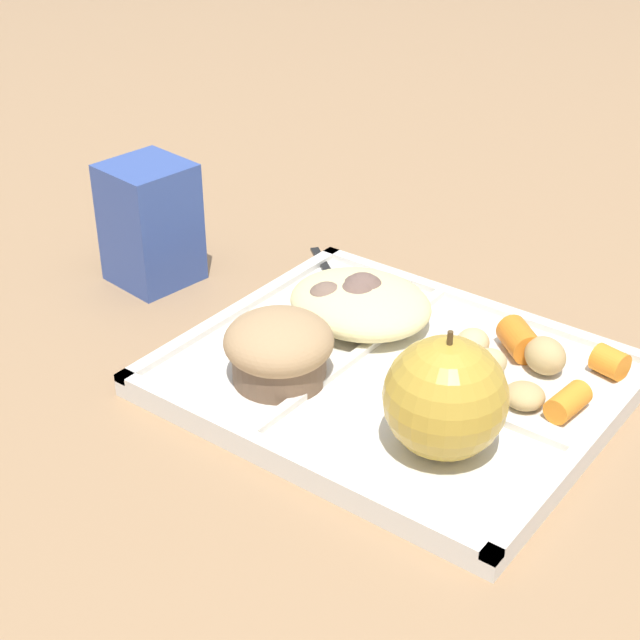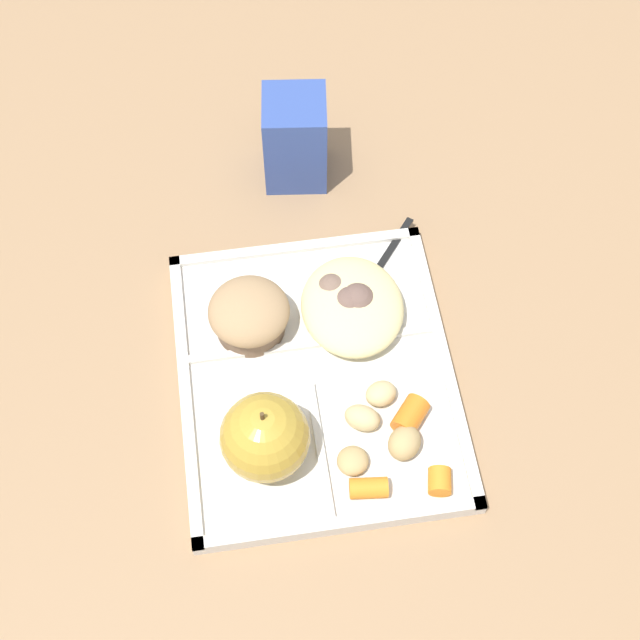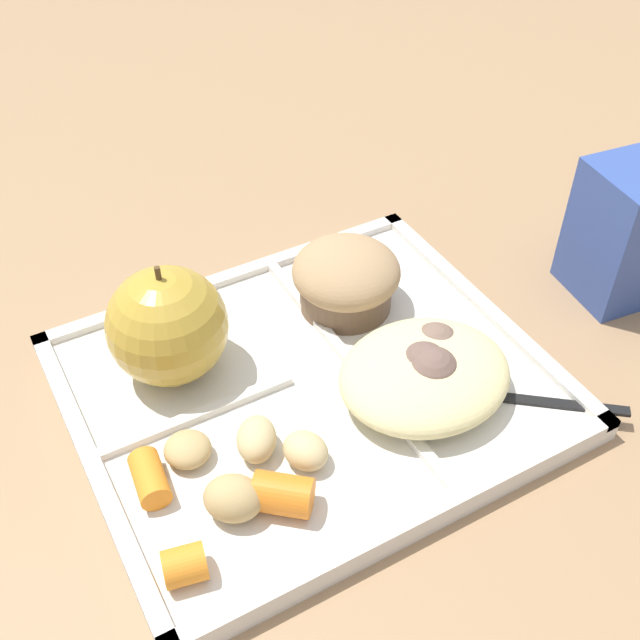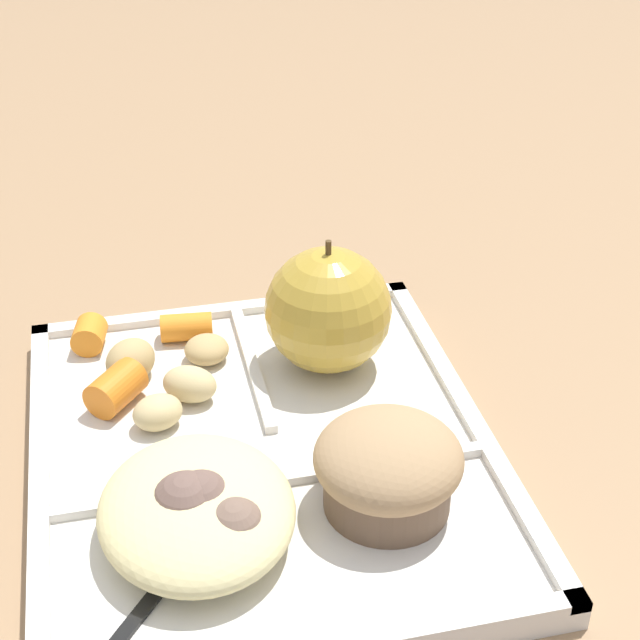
{
  "view_description": "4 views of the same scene",
  "coord_description": "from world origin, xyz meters",
  "px_view_note": "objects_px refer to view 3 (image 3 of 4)",
  "views": [
    {
      "loc": [
        -0.31,
        0.5,
        0.4
      ],
      "look_at": [
        0.03,
        0.05,
        0.07
      ],
      "focal_mm": 54.82,
      "sensor_mm": 36.0,
      "label": 1
    },
    {
      "loc": [
        -0.4,
        0.05,
        0.79
      ],
      "look_at": [
        0.03,
        -0.01,
        0.06
      ],
      "focal_mm": 52.12,
      "sensor_mm": 36.0,
      "label": 2
    },
    {
      "loc": [
        -0.17,
        -0.31,
        0.39
      ],
      "look_at": [
        -0.0,
        -0.01,
        0.08
      ],
      "focal_mm": 44.1,
      "sensor_mm": 36.0,
      "label": 3
    },
    {
      "loc": [
        0.44,
        -0.07,
        0.38
      ],
      "look_at": [
        -0.02,
        0.04,
        0.08
      ],
      "focal_mm": 56.54,
      "sensor_mm": 36.0,
      "label": 4
    }
  ],
  "objects_px": {
    "milk_carton": "(627,232)",
    "bran_muffin": "(346,278)",
    "green_apple": "(167,326)",
    "lunch_tray": "(309,387)",
    "plastic_fork": "(483,395)"
  },
  "relations": [
    {
      "from": "milk_carton",
      "to": "bran_muffin",
      "type": "bearing_deg",
      "value": 167.29
    },
    {
      "from": "green_apple",
      "to": "bran_muffin",
      "type": "distance_m",
      "value": 0.13
    },
    {
      "from": "bran_muffin",
      "to": "milk_carton",
      "type": "xyz_separation_m",
      "value": [
        0.2,
        -0.07,
        0.02
      ]
    },
    {
      "from": "milk_carton",
      "to": "lunch_tray",
      "type": "bearing_deg",
      "value": -176.46
    },
    {
      "from": "green_apple",
      "to": "milk_carton",
      "type": "xyz_separation_m",
      "value": [
        0.33,
        -0.07,
        0.0
      ]
    },
    {
      "from": "plastic_fork",
      "to": "milk_carton",
      "type": "relative_size",
      "value": 1.26
    },
    {
      "from": "bran_muffin",
      "to": "milk_carton",
      "type": "relative_size",
      "value": 0.74
    },
    {
      "from": "plastic_fork",
      "to": "lunch_tray",
      "type": "bearing_deg",
      "value": 144.36
    },
    {
      "from": "green_apple",
      "to": "bran_muffin",
      "type": "xyz_separation_m",
      "value": [
        0.13,
        0.0,
        -0.01
      ]
    },
    {
      "from": "bran_muffin",
      "to": "plastic_fork",
      "type": "bearing_deg",
      "value": -75.09
    },
    {
      "from": "plastic_fork",
      "to": "milk_carton",
      "type": "height_order",
      "value": "milk_carton"
    },
    {
      "from": "lunch_tray",
      "to": "milk_carton",
      "type": "height_order",
      "value": "milk_carton"
    },
    {
      "from": "lunch_tray",
      "to": "milk_carton",
      "type": "distance_m",
      "value": 0.26
    },
    {
      "from": "bran_muffin",
      "to": "milk_carton",
      "type": "height_order",
      "value": "milk_carton"
    },
    {
      "from": "lunch_tray",
      "to": "bran_muffin",
      "type": "relative_size",
      "value": 3.91
    }
  ]
}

